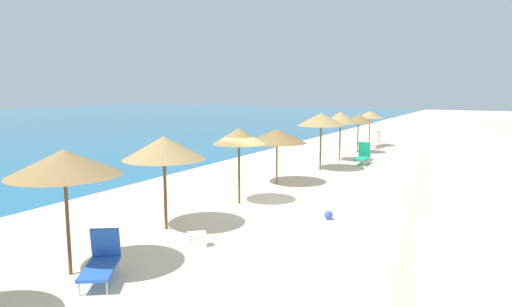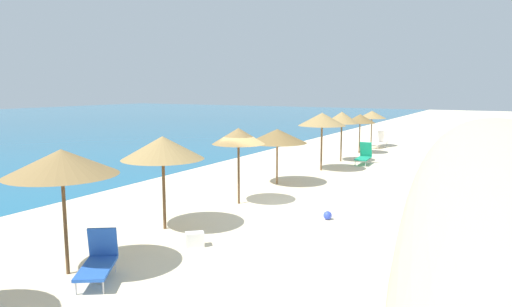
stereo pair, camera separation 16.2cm
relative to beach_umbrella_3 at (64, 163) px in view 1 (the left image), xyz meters
The scene contains 14 objects.
ground_plane 8.49m from the beach_umbrella_3, ahead, with size 160.00×160.00×0.00m, color beige.
beach_umbrella_3 is the anchor object (origin of this frame).
beach_umbrella_4 3.78m from the beach_umbrella_3, ahead, with size 2.47×2.47×2.84m.
beach_umbrella_5 7.51m from the beach_umbrella_3, ahead, with size 1.94×1.94×2.82m.
beach_umbrella_6 11.32m from the beach_umbrella_3, ahead, with size 2.63×2.63×2.47m.
beach_umbrella_7 15.51m from the beach_umbrella_3, ahead, with size 2.46×2.46×2.99m.
beach_umbrella_8 18.86m from the beach_umbrella_3, ahead, with size 1.97×1.97×2.90m.
beach_umbrella_9 22.66m from the beach_umbrella_3, ahead, with size 1.98×1.98×2.56m.
beach_umbrella_10 26.58m from the beach_umbrella_3, ahead, with size 2.02×2.02×2.60m.
lounge_chair_1 26.18m from the beach_umbrella_3, ahead, with size 1.62×0.96×1.16m.
lounge_chair_2 18.74m from the beach_umbrella_3, ahead, with size 1.61×0.77×1.21m.
lounge_chair_3 2.34m from the beach_umbrella_3, 80.85° to the right, with size 1.54×1.34×1.07m.
beach_ball 8.39m from the beach_umbrella_3, 27.20° to the right, with size 0.28×0.28×0.28m, color blue.
cooler_box 4.06m from the beach_umbrella_3, 26.15° to the right, with size 0.50×0.31×0.39m, color white.
Camera 1 is at (-14.82, -7.80, 4.27)m, focal length 32.29 mm.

